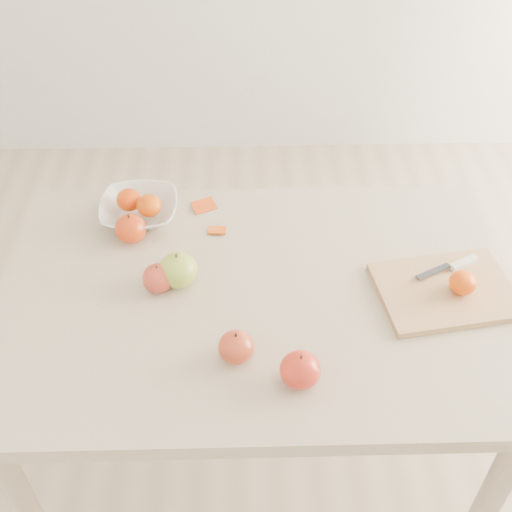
{
  "coord_description": "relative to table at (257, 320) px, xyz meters",
  "views": [
    {
      "loc": [
        -0.03,
        -1.03,
        1.83
      ],
      "look_at": [
        0.0,
        0.05,
        0.82
      ],
      "focal_mm": 45.0,
      "sensor_mm": 36.0,
      "label": 1
    }
  ],
  "objects": [
    {
      "name": "ground",
      "position": [
        0.0,
        0.0,
        -0.65
      ],
      "size": [
        3.5,
        3.5,
        0.0
      ],
      "primitive_type": "plane",
      "color": "#C6B293",
      "rests_on": "ground"
    },
    {
      "name": "table",
      "position": [
        0.0,
        0.0,
        0.0
      ],
      "size": [
        1.2,
        0.8,
        0.75
      ],
      "color": "beige",
      "rests_on": "ground"
    },
    {
      "name": "cutting_board",
      "position": [
        0.44,
        -0.01,
        0.11
      ],
      "size": [
        0.34,
        0.27,
        0.02
      ],
      "primitive_type": "cube",
      "rotation": [
        0.0,
        0.0,
        0.16
      ],
      "color": "tan",
      "rests_on": "table"
    },
    {
      "name": "board_tangerine",
      "position": [
        0.47,
        -0.02,
        0.14
      ],
      "size": [
        0.06,
        0.06,
        0.05
      ],
      "primitive_type": "ellipsoid",
      "color": "#CF4707",
      "rests_on": "cutting_board"
    },
    {
      "name": "fruit_bowl",
      "position": [
        -0.3,
        0.28,
        0.12
      ],
      "size": [
        0.2,
        0.2,
        0.05
      ],
      "primitive_type": "imported",
      "color": "white",
      "rests_on": "table"
    },
    {
      "name": "bowl_tangerine_near",
      "position": [
        -0.33,
        0.29,
        0.15
      ],
      "size": [
        0.07,
        0.07,
        0.06
      ],
      "primitive_type": "ellipsoid",
      "color": "#D93E07",
      "rests_on": "fruit_bowl"
    },
    {
      "name": "bowl_tangerine_far",
      "position": [
        -0.27,
        0.27,
        0.15
      ],
      "size": [
        0.07,
        0.07,
        0.06
      ],
      "primitive_type": "ellipsoid",
      "color": "#DC4507",
      "rests_on": "fruit_bowl"
    },
    {
      "name": "orange_peel_a",
      "position": [
        -0.13,
        0.32,
        0.1
      ],
      "size": [
        0.07,
        0.07,
        0.01
      ],
      "primitive_type": "cube",
      "rotation": [
        0.21,
        0.0,
        0.42
      ],
      "color": "#CA460E",
      "rests_on": "table"
    },
    {
      "name": "orange_peel_b",
      "position": [
        -0.1,
        0.22,
        0.1
      ],
      "size": [
        0.05,
        0.04,
        0.01
      ],
      "primitive_type": "cube",
      "rotation": [
        -0.14,
        0.0,
        -0.08
      ],
      "color": "#DA500F",
      "rests_on": "table"
    },
    {
      "name": "paring_knife",
      "position": [
        0.48,
        0.06,
        0.12
      ],
      "size": [
        0.16,
        0.08,
        0.01
      ],
      "color": "white",
      "rests_on": "cutting_board"
    },
    {
      "name": "apple_green",
      "position": [
        -0.18,
        0.04,
        0.14
      ],
      "size": [
        0.09,
        0.09,
        0.08
      ],
      "primitive_type": "ellipsoid",
      "color": "olive",
      "rests_on": "table"
    },
    {
      "name": "apple_red_e",
      "position": [
        0.08,
        -0.25,
        0.14
      ],
      "size": [
        0.08,
        0.08,
        0.08
      ],
      "primitive_type": "ellipsoid",
      "color": "maroon",
      "rests_on": "table"
    },
    {
      "name": "apple_red_b",
      "position": [
        -0.23,
        0.02,
        0.13
      ],
      "size": [
        0.07,
        0.07,
        0.07
      ],
      "primitive_type": "ellipsoid",
      "color": "maroon",
      "rests_on": "table"
    },
    {
      "name": "apple_red_c",
      "position": [
        -0.05,
        -0.19,
        0.13
      ],
      "size": [
        0.08,
        0.08,
        0.07
      ],
      "primitive_type": "ellipsoid",
      "color": "maroon",
      "rests_on": "table"
    },
    {
      "name": "apple_red_a",
      "position": [
        -0.31,
        0.19,
        0.14
      ],
      "size": [
        0.08,
        0.08,
        0.07
      ],
      "primitive_type": "ellipsoid",
      "color": "maroon",
      "rests_on": "table"
    }
  ]
}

